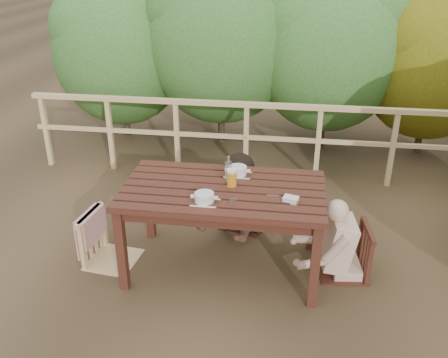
# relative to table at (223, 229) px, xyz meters

# --- Properties ---
(ground) EXTENTS (60.00, 60.00, 0.00)m
(ground) POSITION_rel_table_xyz_m (0.00, 0.00, -0.41)
(ground) COLOR brown
(ground) RESTS_ON ground
(table) EXTENTS (1.78, 1.00, 0.82)m
(table) POSITION_rel_table_xyz_m (0.00, 0.00, 0.00)
(table) COLOR #3D1B13
(table) RESTS_ON ground
(chair_left) EXTENTS (0.52, 0.52, 0.94)m
(chair_left) POSITION_rel_table_xyz_m (-1.07, -0.06, 0.06)
(chair_left) COLOR #D9AF76
(chair_left) RESTS_ON ground
(chair_far) EXTENTS (0.56, 0.56, 0.90)m
(chair_far) POSITION_rel_table_xyz_m (0.13, 0.78, 0.04)
(chair_far) COLOR #3D1B13
(chair_far) RESTS_ON ground
(chair_right) EXTENTS (0.49, 0.49, 0.90)m
(chair_right) POSITION_rel_table_xyz_m (1.11, 0.08, 0.04)
(chair_right) COLOR #3D1B13
(chair_right) RESTS_ON ground
(woman) EXTENTS (0.74, 0.82, 1.37)m
(woman) POSITION_rel_table_xyz_m (0.13, 0.80, 0.27)
(woman) COLOR black
(woman) RESTS_ON ground
(diner_right) EXTENTS (0.66, 0.56, 1.24)m
(diner_right) POSITION_rel_table_xyz_m (1.14, 0.08, 0.21)
(diner_right) COLOR beige
(diner_right) RESTS_ON ground
(railing) EXTENTS (5.60, 0.10, 1.01)m
(railing) POSITION_rel_table_xyz_m (0.00, 2.00, 0.09)
(railing) COLOR #D9AF76
(railing) RESTS_ON ground
(hedge_row) EXTENTS (6.60, 1.60, 3.80)m
(hedge_row) POSITION_rel_table_xyz_m (0.40, 3.20, 1.49)
(hedge_row) COLOR #376429
(hedge_row) RESTS_ON ground
(soup_near) EXTENTS (0.28, 0.28, 0.09)m
(soup_near) POSITION_rel_table_xyz_m (-0.12, -0.27, 0.46)
(soup_near) COLOR white
(soup_near) RESTS_ON table
(soup_far) EXTENTS (0.28, 0.28, 0.09)m
(soup_far) POSITION_rel_table_xyz_m (0.09, 0.29, 0.46)
(soup_far) COLOR white
(soup_far) RESTS_ON table
(beer_glass) EXTENTS (0.09, 0.09, 0.18)m
(beer_glass) POSITION_rel_table_xyz_m (0.07, 0.05, 0.50)
(beer_glass) COLOR orange
(beer_glass) RESTS_ON table
(bottle) EXTENTS (0.06, 0.06, 0.26)m
(bottle) POSITION_rel_table_xyz_m (0.03, 0.13, 0.54)
(bottle) COLOR silver
(bottle) RESTS_ON table
(tumbler) EXTENTS (0.06, 0.06, 0.07)m
(tumbler) POSITION_rel_table_xyz_m (0.12, -0.29, 0.45)
(tumbler) COLOR white
(tumbler) RESTS_ON table
(butter_tub) EXTENTS (0.14, 0.12, 0.05)m
(butter_tub) POSITION_rel_table_xyz_m (0.59, -0.16, 0.44)
(butter_tub) COLOR silver
(butter_tub) RESTS_ON table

